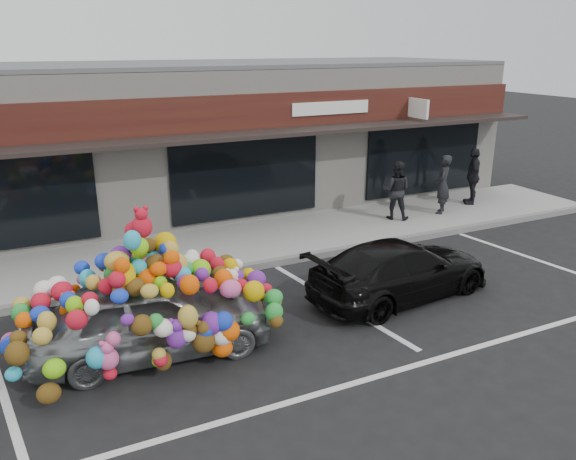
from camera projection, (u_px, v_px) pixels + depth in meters
name	position (u px, v px, depth m)	size (l,w,h in m)	color
ground	(203.00, 338.00, 9.72)	(90.00, 90.00, 0.00)	black
shop_building	(111.00, 141.00, 16.25)	(24.00, 7.20, 4.31)	beige
sidewalk	(151.00, 258.00, 13.11)	(26.00, 3.00, 0.15)	#979691
kerb	(167.00, 282.00, 11.83)	(26.00, 0.18, 0.16)	slate
parking_stripe_mid	(337.00, 302.00, 11.04)	(0.12, 4.40, 0.01)	silver
parking_stripe_right	(534.00, 259.00, 13.26)	(0.12, 4.40, 0.01)	silver
lane_line	(375.00, 377.00, 8.57)	(14.00, 0.12, 0.01)	silver
toy_car	(150.00, 307.00, 9.01)	(2.85, 4.29, 2.43)	#95999E
black_sedan	(401.00, 269.00, 11.15)	(3.97, 1.61, 1.15)	black
pedestrian_a	(443.00, 184.00, 16.10)	(0.62, 0.41, 1.70)	#24242A
pedestrian_b	(396.00, 190.00, 15.58)	(0.80, 0.62, 1.64)	black
pedestrian_c	(473.00, 176.00, 17.06)	(0.42, 1.01, 1.72)	#29262C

